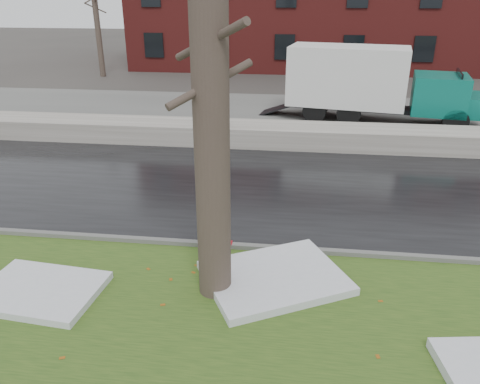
# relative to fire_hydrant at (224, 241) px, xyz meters

# --- Properties ---
(ground) EXTENTS (120.00, 120.00, 0.00)m
(ground) POSITION_rel_fire_hydrant_xyz_m (0.59, -0.60, -0.42)
(ground) COLOR #47423D
(ground) RESTS_ON ground
(verge) EXTENTS (60.00, 4.50, 0.04)m
(verge) POSITION_rel_fire_hydrant_xyz_m (0.59, -1.85, -0.40)
(verge) COLOR #284818
(verge) RESTS_ON ground
(road) EXTENTS (60.00, 7.00, 0.03)m
(road) POSITION_rel_fire_hydrant_xyz_m (0.59, 3.90, -0.41)
(road) COLOR black
(road) RESTS_ON ground
(parking_lot) EXTENTS (60.00, 9.00, 0.03)m
(parking_lot) POSITION_rel_fire_hydrant_xyz_m (0.59, 12.40, -0.41)
(parking_lot) COLOR slate
(parking_lot) RESTS_ON ground
(curb) EXTENTS (60.00, 0.15, 0.14)m
(curb) POSITION_rel_fire_hydrant_xyz_m (0.59, 0.40, -0.35)
(curb) COLOR slate
(curb) RESTS_ON ground
(snowbank) EXTENTS (60.00, 1.60, 0.75)m
(snowbank) POSITION_rel_fire_hydrant_xyz_m (0.59, 8.10, -0.05)
(snowbank) COLOR #B8B1A8
(snowbank) RESTS_ON ground
(bg_tree_left) EXTENTS (1.40, 1.62, 6.50)m
(bg_tree_left) POSITION_rel_fire_hydrant_xyz_m (-11.41, 21.40, 2.91)
(bg_tree_left) COLOR brown
(bg_tree_left) RESTS_ON ground
(bg_tree_center) EXTENTS (1.40, 1.62, 6.50)m
(bg_tree_center) POSITION_rel_fire_hydrant_xyz_m (-5.41, 25.40, 2.91)
(bg_tree_center) COLOR brown
(bg_tree_center) RESTS_ON ground
(fire_hydrant) EXTENTS (0.36, 0.32, 0.72)m
(fire_hydrant) POSITION_rel_fire_hydrant_xyz_m (0.00, 0.00, 0.00)
(fire_hydrant) COLOR #ACB0B4
(fire_hydrant) RESTS_ON verge
(tree) EXTENTS (1.43, 1.62, 7.60)m
(tree) POSITION_rel_fire_hydrant_xyz_m (0.01, -1.21, 3.44)
(tree) COLOR brown
(tree) RESTS_ON verge
(box_truck) EXTENTS (9.49, 3.51, 3.13)m
(box_truck) POSITION_rel_fire_hydrant_xyz_m (4.44, 11.95, 1.23)
(box_truck) COLOR black
(box_truck) RESTS_ON ground
(worker) EXTENTS (0.76, 0.62, 1.79)m
(worker) POSITION_rel_fire_hydrant_xyz_m (-1.42, 7.50, 1.22)
(worker) COLOR black
(worker) RESTS_ON snowbank
(snow_patch_near) EXTENTS (3.23, 2.98, 0.16)m
(snow_patch_near) POSITION_rel_fire_hydrant_xyz_m (1.12, -0.78, -0.30)
(snow_patch_near) COLOR silver
(snow_patch_near) RESTS_ON verge
(snow_patch_far) EXTENTS (2.34, 1.80, 0.14)m
(snow_patch_far) POSITION_rel_fire_hydrant_xyz_m (-3.25, -1.76, -0.31)
(snow_patch_far) COLOR silver
(snow_patch_far) RESTS_ON verge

